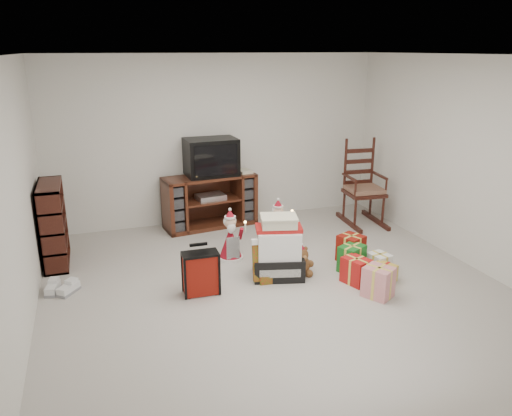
% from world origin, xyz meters
% --- Properties ---
extents(room, '(5.01, 5.01, 2.51)m').
position_xyz_m(room, '(0.00, 0.00, 1.25)').
color(room, beige).
rests_on(room, ground).
extents(tv_stand, '(1.41, 0.66, 0.78)m').
position_xyz_m(tv_stand, '(-0.19, 2.23, 0.39)').
color(tv_stand, '#4C2015').
rests_on(tv_stand, floor).
extents(bookshelf, '(0.28, 0.83, 1.02)m').
position_xyz_m(bookshelf, '(-2.33, 1.52, 0.49)').
color(bookshelf, '#3C1710').
rests_on(bookshelf, floor).
extents(rocking_chair, '(0.60, 0.92, 1.33)m').
position_xyz_m(rocking_chair, '(2.04, 1.66, 0.45)').
color(rocking_chair, '#3C1710').
rests_on(rocking_chair, floor).
extents(gift_pile, '(0.67, 0.56, 0.73)m').
position_xyz_m(gift_pile, '(0.14, 0.26, 0.32)').
color(gift_pile, black).
rests_on(gift_pile, floor).
extents(red_suitcase, '(0.38, 0.21, 0.56)m').
position_xyz_m(red_suitcase, '(-0.81, 0.12, 0.24)').
color(red_suitcase, maroon).
rests_on(red_suitcase, floor).
extents(stocking, '(0.26, 0.13, 0.54)m').
position_xyz_m(stocking, '(-0.10, 0.16, 0.27)').
color(stocking, '#0E7F10').
rests_on(stocking, floor).
extents(teddy_bear, '(0.23, 0.20, 0.34)m').
position_xyz_m(teddy_bear, '(0.41, 0.22, 0.15)').
color(teddy_bear, brown).
rests_on(teddy_bear, floor).
extents(santa_figurine, '(0.32, 0.30, 0.65)m').
position_xyz_m(santa_figurine, '(0.49, 1.19, 0.25)').
color(santa_figurine, maroon).
rests_on(santa_figurine, floor).
extents(mrs_claus_figurine, '(0.32, 0.31, 0.67)m').
position_xyz_m(mrs_claus_figurine, '(-0.25, 0.92, 0.26)').
color(mrs_claus_figurine, maroon).
rests_on(mrs_claus_figurine, floor).
extents(sneaker_pair, '(0.40, 0.30, 0.10)m').
position_xyz_m(sneaker_pair, '(-2.27, 0.64, 0.05)').
color(sneaker_pair, silver).
rests_on(sneaker_pair, floor).
extents(gift_cluster, '(0.79, 1.10, 0.27)m').
position_xyz_m(gift_cluster, '(1.11, -0.08, 0.14)').
color(gift_cluster, '#A91413').
rests_on(gift_cluster, floor).
extents(crt_television, '(0.76, 0.56, 0.54)m').
position_xyz_m(crt_television, '(-0.15, 2.26, 1.05)').
color(crt_television, black).
rests_on(crt_television, tv_stand).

